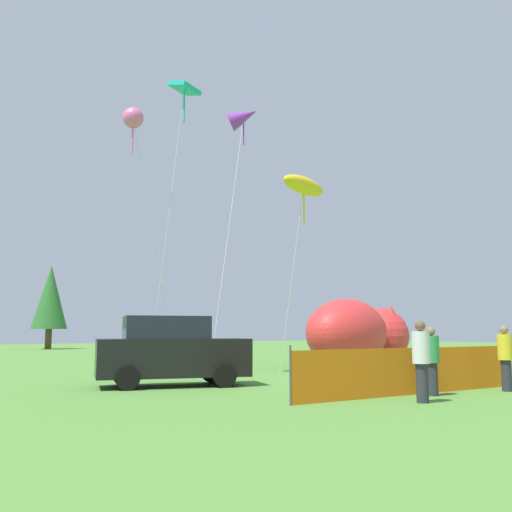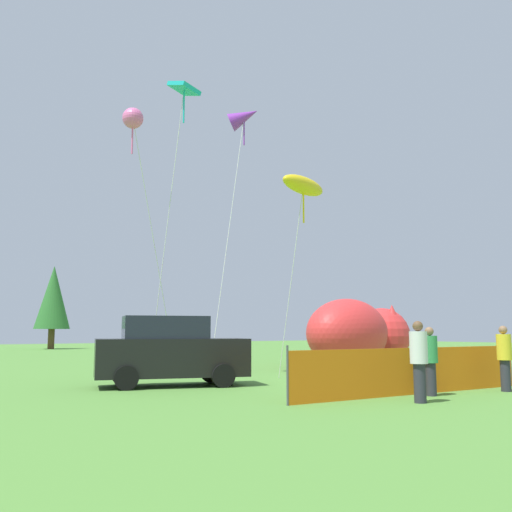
{
  "view_description": "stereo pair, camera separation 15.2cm",
  "coord_description": "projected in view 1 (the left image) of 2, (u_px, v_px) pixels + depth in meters",
  "views": [
    {
      "loc": [
        -13.01,
        -12.4,
        1.6
      ],
      "look_at": [
        -0.21,
        4.99,
        4.43
      ],
      "focal_mm": 40.0,
      "sensor_mm": 36.0,
      "label": 1
    },
    {
      "loc": [
        -12.89,
        -12.49,
        1.6
      ],
      "look_at": [
        -0.21,
        4.99,
        4.43
      ],
      "focal_mm": 40.0,
      "sensor_mm": 36.0,
      "label": 2
    }
  ],
  "objects": [
    {
      "name": "kite_purple_delta",
      "position": [
        244.0,
        118.0,
        25.31
      ],
      "size": [
        3.27,
        2.1,
        11.68
      ],
      "color": "silver",
      "rests_on": "ground"
    },
    {
      "name": "kite_yellow_hero",
      "position": [
        304.0,
        186.0,
        19.53
      ],
      "size": [
        2.26,
        1.62,
        6.88
      ],
      "color": "silver",
      "rests_on": "ground"
    },
    {
      "name": "spectator_in_red_shirt",
      "position": [
        505.0,
        355.0,
        15.23
      ],
      "size": [
        0.38,
        0.38,
        1.73
      ],
      "color": "#2D2D38",
      "rests_on": "ground"
    },
    {
      "name": "safety_fence",
      "position": [
        417.0,
        371.0,
        14.5
      ],
      "size": [
        8.07,
        0.5,
        1.28
      ],
      "rotation": [
        0.0,
        0.0,
        -0.06
      ],
      "color": "orange",
      "rests_on": "ground"
    },
    {
      "name": "spectator_in_black_shirt",
      "position": [
        432.0,
        358.0,
        14.19
      ],
      "size": [
        0.37,
        0.37,
        1.69
      ],
      "color": "#2D2D38",
      "rests_on": "ground"
    },
    {
      "name": "inflatable_cat",
      "position": [
        357.0,
        336.0,
        25.44
      ],
      "size": [
        7.25,
        4.34,
        2.98
      ],
      "rotation": [
        0.0,
        0.0,
        0.28
      ],
      "color": "red",
      "rests_on": "ground"
    },
    {
      "name": "parked_car",
      "position": [
        171.0,
        351.0,
        16.59
      ],
      "size": [
        4.64,
        2.98,
        2.02
      ],
      "rotation": [
        0.0,
        0.0,
        -0.33
      ],
      "color": "black",
      "rests_on": "ground"
    },
    {
      "name": "kite_teal_diamond",
      "position": [
        184.0,
        95.0,
        20.64
      ],
      "size": [
        1.19,
        1.66,
        10.58
      ],
      "color": "silver",
      "rests_on": "ground"
    },
    {
      "name": "ground_plane",
      "position": [
        359.0,
        384.0,
        17.34
      ],
      "size": [
        120.0,
        120.0,
        0.0
      ],
      "primitive_type": "plane",
      "color": "#548C38"
    },
    {
      "name": "folding_chair",
      "position": [
        450.0,
        365.0,
        17.48
      ],
      "size": [
        0.66,
        0.66,
        0.95
      ],
      "rotation": [
        0.0,
        0.0,
        1.31
      ],
      "color": "maroon",
      "rests_on": "ground"
    },
    {
      "name": "horizon_tree_east",
      "position": [
        50.0,
        297.0,
        50.48
      ],
      "size": [
        3.09,
        3.09,
        7.37
      ],
      "color": "brown",
      "rests_on": "ground"
    },
    {
      "name": "spectator_in_white_shirt",
      "position": [
        421.0,
        358.0,
        12.82
      ],
      "size": [
        0.4,
        0.4,
        1.82
      ],
      "color": "#2D2D38",
      "rests_on": "ground"
    },
    {
      "name": "kite_pink_octopus",
      "position": [
        133.0,
        120.0,
        20.03
      ],
      "size": [
        2.87,
        1.49,
        9.4
      ],
      "color": "silver",
      "rests_on": "ground"
    }
  ]
}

